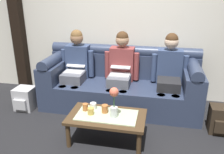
{
  "coord_description": "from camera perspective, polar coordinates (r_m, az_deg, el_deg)",
  "views": [
    {
      "loc": [
        0.6,
        -2.37,
        1.83
      ],
      "look_at": [
        -0.06,
        0.75,
        0.65
      ],
      "focal_mm": 38.03,
      "sensor_mm": 36.0,
      "label": 1
    }
  ],
  "objects": [
    {
      "name": "coffee_table",
      "position": [
        3.0,
        -1.26,
        -9.93
      ],
      "size": [
        0.96,
        0.56,
        0.37
      ],
      "color": "#47331E",
      "rests_on": "ground_plane"
    },
    {
      "name": "timber_pillar",
      "position": [
        4.73,
        -22.02,
        14.35
      ],
      "size": [
        0.2,
        0.2,
        2.9
      ],
      "primitive_type": "cube",
      "color": "black",
      "rests_on": "ground_plane"
    },
    {
      "name": "person_right",
      "position": [
        3.72,
        13.61,
        1.46
      ],
      "size": [
        0.56,
        0.67,
        1.22
      ],
      "color": "#232326",
      "rests_on": "ground_plane"
    },
    {
      "name": "couch",
      "position": [
        3.87,
        2.11,
        -1.83
      ],
      "size": [
        2.48,
        0.88,
        0.96
      ],
      "color": "#2D3851",
      "rests_on": "ground_plane"
    },
    {
      "name": "person_left",
      "position": [
        3.96,
        -8.63,
        2.91
      ],
      "size": [
        0.56,
        0.67,
        1.22
      ],
      "color": "#595B66",
      "rests_on": "ground_plane"
    },
    {
      "name": "flower_vase",
      "position": [
        2.83,
        0.48,
        -5.73
      ],
      "size": [
        0.11,
        0.11,
        0.38
      ],
      "color": "silver",
      "rests_on": "coffee_table"
    },
    {
      "name": "backpack_right",
      "position": [
        3.55,
        24.87,
        -9.34
      ],
      "size": [
        0.32,
        0.29,
        0.38
      ],
      "color": "#2D2319",
      "rests_on": "ground_plane"
    },
    {
      "name": "cup_near_left",
      "position": [
        3.07,
        -6.42,
        -7.19
      ],
      "size": [
        0.07,
        0.07,
        0.09
      ],
      "primitive_type": "cylinder",
      "color": "#B26633",
      "rests_on": "coffee_table"
    },
    {
      "name": "backpack_left",
      "position": [
        4.07,
        -20.19,
        -4.91
      ],
      "size": [
        0.29,
        0.32,
        0.36
      ],
      "color": "#B7B7BC",
      "rests_on": "ground_plane"
    },
    {
      "name": "cup_near_right",
      "position": [
        3.1,
        -4.52,
        -6.95
      ],
      "size": [
        0.08,
        0.08,
        0.08
      ],
      "primitive_type": "cylinder",
      "color": "white",
      "rests_on": "coffee_table"
    },
    {
      "name": "cup_far_center",
      "position": [
        3.01,
        -1.73,
        -7.65
      ],
      "size": [
        0.08,
        0.08,
        0.1
      ],
      "primitive_type": "cylinder",
      "color": "#B26633",
      "rests_on": "coffee_table"
    },
    {
      "name": "ground_plane",
      "position": [
        3.05,
        -1.91,
        -16.5
      ],
      "size": [
        14.0,
        14.0,
        0.0
      ],
      "primitive_type": "plane",
      "color": "black"
    },
    {
      "name": "person_middle",
      "position": [
        3.77,
        2.15,
        2.25
      ],
      "size": [
        0.56,
        0.67,
        1.22
      ],
      "color": "#595B66",
      "rests_on": "ground_plane"
    },
    {
      "name": "back_wall_patterned",
      "position": [
        4.13,
        3.61,
        15.05
      ],
      "size": [
        6.0,
        0.12,
        2.9
      ],
      "primitive_type": "cube",
      "color": "silver",
      "rests_on": "ground_plane"
    },
    {
      "name": "cup_far_left",
      "position": [
        2.98,
        -5.14,
        -8.16
      ],
      "size": [
        0.08,
        0.08,
        0.09
      ],
      "primitive_type": "cylinder",
      "color": "gold",
      "rests_on": "coffee_table"
    }
  ]
}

